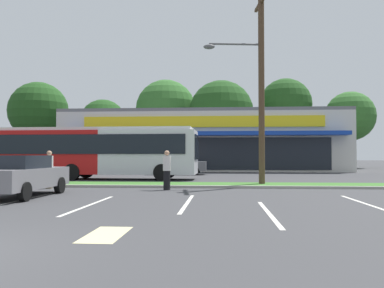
{
  "coord_description": "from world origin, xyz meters",
  "views": [
    {
      "loc": [
        4.68,
        -5.45,
        1.5
      ],
      "look_at": [
        2.98,
        18.1,
        2.19
      ],
      "focal_mm": 36.96,
      "sensor_mm": 36.0,
      "label": 1
    }
  ],
  "objects_px": {
    "utility_pole": "(258,81)",
    "pedestrian_mid": "(49,170)",
    "city_bus": "(95,151)",
    "car_1": "(179,165)",
    "car_0": "(21,175)",
    "pedestrian_by_pole": "(167,170)"
  },
  "relations": [
    {
      "from": "utility_pole",
      "to": "pedestrian_mid",
      "type": "distance_m",
      "value": 10.8
    },
    {
      "from": "city_bus",
      "to": "car_1",
      "type": "xyz_separation_m",
      "value": [
        4.75,
        6.45,
        -1.0
      ]
    },
    {
      "from": "pedestrian_mid",
      "to": "car_0",
      "type": "bearing_deg",
      "value": -116.59
    },
    {
      "from": "city_bus",
      "to": "pedestrian_by_pole",
      "type": "bearing_deg",
      "value": -51.24
    },
    {
      "from": "car_0",
      "to": "pedestrian_mid",
      "type": "distance_m",
      "value": 3.59
    },
    {
      "from": "car_1",
      "to": "pedestrian_mid",
      "type": "relative_size",
      "value": 2.5
    },
    {
      "from": "city_bus",
      "to": "car_0",
      "type": "height_order",
      "value": "city_bus"
    },
    {
      "from": "utility_pole",
      "to": "car_1",
      "type": "xyz_separation_m",
      "value": [
        -5.12,
        11.38,
        -4.45
      ]
    },
    {
      "from": "pedestrian_mid",
      "to": "car_1",
      "type": "bearing_deg",
      "value": 36.37
    },
    {
      "from": "car_1",
      "to": "pedestrian_by_pole",
      "type": "height_order",
      "value": "pedestrian_by_pole"
    },
    {
      "from": "city_bus",
      "to": "utility_pole",
      "type": "bearing_deg",
      "value": -25.13
    },
    {
      "from": "car_0",
      "to": "pedestrian_mid",
      "type": "bearing_deg",
      "value": 8.67
    },
    {
      "from": "utility_pole",
      "to": "car_0",
      "type": "xyz_separation_m",
      "value": [
        -9.09,
        -5.77,
        -4.43
      ]
    },
    {
      "from": "utility_pole",
      "to": "car_1",
      "type": "bearing_deg",
      "value": 114.23
    },
    {
      "from": "car_1",
      "to": "pedestrian_mid",
      "type": "xyz_separation_m",
      "value": [
        -4.51,
        -13.59,
        0.1
      ]
    },
    {
      "from": "car_1",
      "to": "utility_pole",
      "type": "bearing_deg",
      "value": 114.23
    },
    {
      "from": "city_bus",
      "to": "car_0",
      "type": "xyz_separation_m",
      "value": [
        0.77,
        -10.7,
        -0.99
      ]
    },
    {
      "from": "city_bus",
      "to": "pedestrian_by_pole",
      "type": "distance_m",
      "value": 9.35
    },
    {
      "from": "city_bus",
      "to": "car_1",
      "type": "bearing_deg",
      "value": 55.05
    },
    {
      "from": "city_bus",
      "to": "pedestrian_by_pole",
      "type": "height_order",
      "value": "city_bus"
    },
    {
      "from": "city_bus",
      "to": "pedestrian_mid",
      "type": "bearing_deg",
      "value": -86.71
    },
    {
      "from": "pedestrian_mid",
      "to": "pedestrian_by_pole",
      "type": "bearing_deg",
      "value": -37.92
    }
  ]
}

